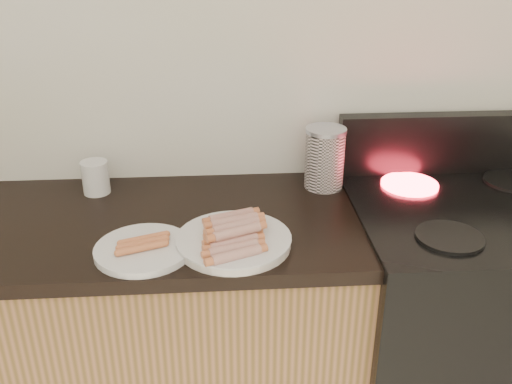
{
  "coord_description": "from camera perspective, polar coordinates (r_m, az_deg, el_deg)",
  "views": [
    {
      "loc": [
        0.0,
        0.23,
        1.67
      ],
      "look_at": [
        0.1,
        1.62,
        1.01
      ],
      "focal_mm": 40.0,
      "sensor_mm": 36.0,
      "label": 1
    }
  ],
  "objects": [
    {
      "name": "plain_sausages",
      "position": [
        1.5,
        -11.24,
        -5.04
      ],
      "size": [
        0.12,
        0.11,
        0.02
      ],
      "rotation": [
        0.0,
        0.0,
        0.34
      ],
      "color": "#C35C2F",
      "rests_on": "side_plate"
    },
    {
      "name": "stove_panel",
      "position": [
        2.01,
        19.01,
        4.67
      ],
      "size": [
        0.76,
        0.06,
        0.2
      ],
      "primitive_type": "cube",
      "color": "black",
      "rests_on": "stove"
    },
    {
      "name": "wall_back",
      "position": [
        1.81,
        -4.15,
        13.38
      ],
      "size": [
        4.0,
        0.04,
        2.6
      ],
      "primitive_type": "cube",
      "color": "silver",
      "rests_on": "ground"
    },
    {
      "name": "cabinet_base",
      "position": [
        2.04,
        -24.0,
        -14.74
      ],
      "size": [
        2.2,
        0.59,
        0.86
      ],
      "primitive_type": "cube",
      "color": "#966243",
      "rests_on": "floor"
    },
    {
      "name": "side_plate",
      "position": [
        1.51,
        -11.18,
        -5.65
      ],
      "size": [
        0.31,
        0.31,
        0.02
      ],
      "primitive_type": "cylinder",
      "rotation": [
        0.0,
        0.0,
        -0.24
      ],
      "color": "white",
      "rests_on": "counter_slab"
    },
    {
      "name": "stove",
      "position": [
        2.04,
        19.74,
        -12.96
      ],
      "size": [
        0.76,
        0.65,
        0.91
      ],
      "color": "black",
      "rests_on": "floor"
    },
    {
      "name": "main_plate",
      "position": [
        1.51,
        -2.24,
        -5.03
      ],
      "size": [
        0.37,
        0.37,
        0.02
      ],
      "primitive_type": "cylinder",
      "rotation": [
        0.0,
        0.0,
        0.27
      ],
      "color": "silver",
      "rests_on": "counter_slab"
    },
    {
      "name": "mug",
      "position": [
        1.85,
        -15.75,
        1.42
      ],
      "size": [
        0.09,
        0.09,
        0.1
      ],
      "primitive_type": "cylinder",
      "rotation": [
        0.0,
        0.0,
        -0.14
      ],
      "color": "silver",
      "rests_on": "counter_slab"
    },
    {
      "name": "burner_far_left",
      "position": [
        1.89,
        15.1,
        0.75
      ],
      "size": [
        0.18,
        0.18,
        0.01
      ],
      "primitive_type": "cylinder",
      "color": "#FF1E2D",
      "rests_on": "stove"
    },
    {
      "name": "burner_near_left",
      "position": [
        1.6,
        18.79,
        -4.29
      ],
      "size": [
        0.18,
        0.18,
        0.01
      ],
      "primitive_type": "cylinder",
      "color": "black",
      "rests_on": "stove"
    },
    {
      "name": "burner_far_right",
      "position": [
        2.02,
        24.26,
        0.99
      ],
      "size": [
        0.18,
        0.18,
        0.01
      ],
      "primitive_type": "cylinder",
      "color": "black",
      "rests_on": "stove"
    },
    {
      "name": "hotdog_pile",
      "position": [
        1.49,
        -2.26,
        -4.03
      ],
      "size": [
        0.13,
        0.27,
        0.05
      ],
      "rotation": [
        0.0,
        0.0,
        0.33
      ],
      "color": "maroon",
      "rests_on": "main_plate"
    },
    {
      "name": "canister",
      "position": [
        1.82,
        6.88,
        3.41
      ],
      "size": [
        0.13,
        0.13,
        0.2
      ],
      "rotation": [
        0.0,
        0.0,
        0.37
      ],
      "color": "white",
      "rests_on": "counter_slab"
    }
  ]
}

